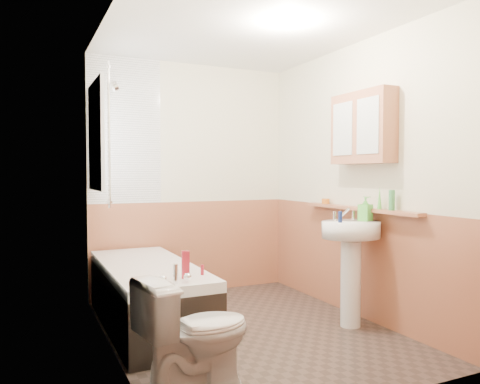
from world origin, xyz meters
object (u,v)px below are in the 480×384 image
bathtub (148,294)px  toilet (196,334)px  sink (351,252)px  medicine_cabinet (362,128)px  pine_shelf (358,209)px

bathtub → toilet: (-0.03, -1.29, 0.06)m
bathtub → sink: bearing=-25.1°
bathtub → toilet: size_ratio=2.51×
bathtub → sink: (1.57, -0.73, 0.36)m
medicine_cabinet → bathtub: bearing=159.3°
sink → pine_shelf: sink is taller
toilet → medicine_cabinet: size_ratio=1.02×
bathtub → pine_shelf: size_ratio=1.19×
sink → medicine_cabinet: size_ratio=1.47×
toilet → sink: bearing=-80.9°
toilet → pine_shelf: 2.04m
pine_shelf → toilet: bearing=-158.3°
toilet → pine_shelf: size_ratio=0.47×
sink → toilet: bearing=-172.4°
toilet → medicine_cabinet: bearing=-80.4°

